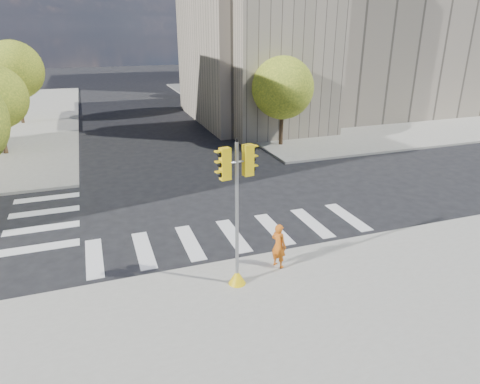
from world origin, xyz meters
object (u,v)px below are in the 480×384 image
Objects in this scene: photographer at (279,246)px; lamp_near at (267,74)px; lamp_far at (215,61)px; traffic_signal at (237,226)px.

lamp_near is at bearing -49.95° from photographer.
lamp_far is at bearing -41.24° from photographer.
lamp_near is 1.68× the size of traffic_signal.
lamp_near is 20.73m from photographer.
lamp_far is 34.84m from traffic_signal.
lamp_far is 34.02m from photographer.
lamp_near is 21.70m from traffic_signal.
lamp_far is 1.68× the size of traffic_signal.
traffic_signal reaches higher than photographer.
lamp_near and lamp_far have the same top height.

